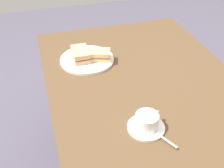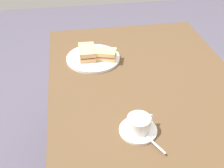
# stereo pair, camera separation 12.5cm
# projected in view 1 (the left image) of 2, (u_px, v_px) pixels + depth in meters

# --- Properties ---
(dining_table) EXTENTS (1.26, 0.90, 0.75)m
(dining_table) POSITION_uv_depth(u_px,v_px,m) (144.00, 95.00, 1.37)
(dining_table) COLOR brown
(dining_table) RESTS_ON ground_plane
(sandwich_plate) EXTENTS (0.28, 0.28, 0.01)m
(sandwich_plate) POSITION_uv_depth(u_px,v_px,m) (87.00, 60.00, 1.46)
(sandwich_plate) COLOR white
(sandwich_plate) RESTS_ON dining_table
(sandwich_front) EXTENTS (0.13, 0.08, 0.05)m
(sandwich_front) POSITION_uv_depth(u_px,v_px,m) (81.00, 54.00, 1.44)
(sandwich_front) COLOR tan
(sandwich_front) RESTS_ON sandwich_plate
(sandwich_back) EXTENTS (0.11, 0.15, 0.05)m
(sandwich_back) POSITION_uv_depth(u_px,v_px,m) (97.00, 55.00, 1.44)
(sandwich_back) COLOR tan
(sandwich_back) RESTS_ON sandwich_plate
(coffee_saucer) EXTENTS (0.14, 0.14, 0.01)m
(coffee_saucer) POSITION_uv_depth(u_px,v_px,m) (146.00, 127.00, 1.07)
(coffee_saucer) COLOR white
(coffee_saucer) RESTS_ON dining_table
(coffee_cup) EXTENTS (0.09, 0.11, 0.06)m
(coffee_cup) POSITION_uv_depth(u_px,v_px,m) (147.00, 120.00, 1.05)
(coffee_cup) COLOR white
(coffee_cup) RESTS_ON coffee_saucer
(spoon) EXTENTS (0.09, 0.05, 0.01)m
(spoon) POSITION_uv_depth(u_px,v_px,m) (162.00, 137.00, 1.02)
(spoon) COLOR silver
(spoon) RESTS_ON coffee_saucer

